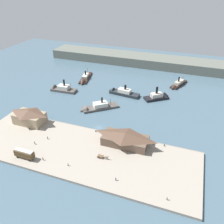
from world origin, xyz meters
The scene contains 23 objects.
ground_plane centered at (0.00, 0.00, 0.00)m, with size 320.00×320.00×0.00m, color #476070.
quay_promenade centered at (0.00, -22.00, 0.60)m, with size 110.00×36.00×1.20m, color #9E9384.
seawall_edge centered at (0.00, -3.60, 0.50)m, with size 110.00×0.80×1.00m, color gray.
ferry_shed_west_terminal centered at (-37.23, -9.75, 5.22)m, with size 16.67×10.39×7.94m.
ferry_shed_east_terminal centered at (18.26, -9.97, 4.55)m, with size 22.37×10.76×6.60m.
street_tram centered at (-21.49, -34.82, 3.71)m, with size 9.30×2.97×4.30m.
horse_cart centered at (11.71, -23.18, 2.13)m, with size 5.44×1.63×1.87m.
pedestrian_near_west_shed centered at (-12.96, -33.37, 1.96)m, with size 0.41×0.41×1.67m.
pedestrian_walking_east centered at (-23.34, -25.10, 1.97)m, with size 0.42×0.42×1.68m.
pedestrian_walking_west centered at (-0.61, -32.76, 1.89)m, with size 0.37×0.37×1.51m.
pedestrian_by_tram centered at (-19.68, -19.50, 1.94)m, with size 0.40×0.40×1.63m.
pedestrian_near_cart centered at (42.43, -35.99, 1.91)m, with size 0.39×0.39×1.56m.
pedestrian_at_waters_edge centered at (21.61, -33.55, 1.94)m, with size 0.40×0.40×1.63m.
mooring_post_center_east centered at (0.76, -5.53, 1.65)m, with size 0.44×0.44×0.90m, color black.
mooring_post_east centered at (31.45, -5.46, 1.65)m, with size 0.44×0.44×0.90m, color black.
mooring_post_center_west centered at (36.67, -5.05, 1.65)m, with size 0.44×0.44×0.90m, color black.
ferry_approaching_east centered at (-9.97, 18.01, 1.19)m, with size 23.14×20.54×9.68m.
ferry_moored_east centered at (-43.88, 34.23, 1.51)m, with size 20.22×7.47×11.07m.
ferry_outer_harbor centered at (25.26, 46.07, 1.48)m, with size 17.75×15.50×10.88m.
ferry_mid_harbor centered at (34.80, 70.95, 1.22)m, with size 11.76×21.14×8.58m.
ferry_approaching_west centered at (-35.85, 56.97, 1.01)m, with size 10.84×26.17×8.88m.
ferry_near_quay centered at (-0.84, 43.58, 1.54)m, with size 23.52×8.22×9.15m.
far_headland centered at (0.00, 110.00, 4.00)m, with size 180.00×24.00×8.00m, color #60665B.
Camera 1 is at (42.44, -95.83, 72.96)m, focal length 36.98 mm.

